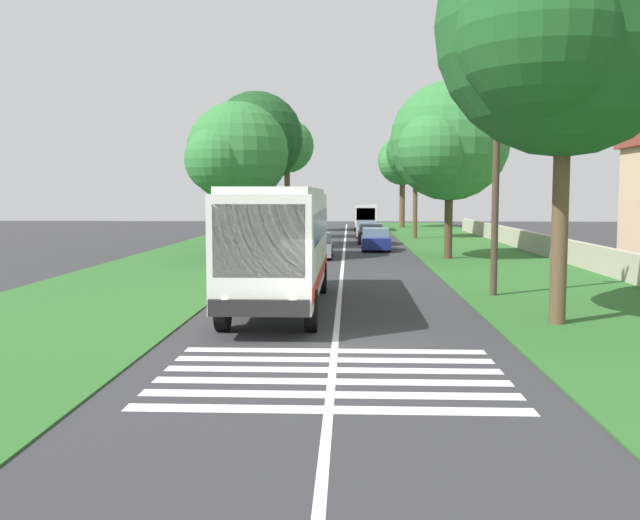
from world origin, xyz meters
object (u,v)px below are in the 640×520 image
trailing_car_3 (367,230)px  roadside_tree_right_0 (414,154)px  utility_pole (496,183)px  roadside_tree_left_1 (263,138)px  trailing_car_1 (375,240)px  roadside_tree_left_2 (255,141)px  roadside_tree_right_3 (559,32)px  coach_bus (281,239)px  roadside_tree_right_1 (447,145)px  trailing_car_2 (370,234)px  trailing_minibus_0 (365,215)px  trailing_car_0 (317,246)px  roadside_tree_left_0 (236,156)px  roadside_tree_left_3 (285,148)px  roadside_tree_right_2 (401,162)px

trailing_car_3 → roadside_tree_right_0: (-0.99, -3.75, 6.16)m
utility_pole → roadside_tree_left_1: bearing=20.6°
trailing_car_1 → trailing_car_3: 13.61m
roadside_tree_left_2 → roadside_tree_right_3: (-27.13, -11.63, 0.81)m
coach_bus → trailing_car_1: coach_bus is taller
coach_bus → roadside_tree_right_1: 19.55m
trailing_car_2 → trailing_minibus_0: (18.60, -0.02, 0.88)m
trailing_car_3 → roadside_tree_left_2: 15.97m
trailing_car_0 → trailing_minibus_0: 31.29m
roadside_tree_left_0 → utility_pole: (-13.38, -11.12, -1.63)m
trailing_car_2 → roadside_tree_left_1: size_ratio=0.42×
trailing_car_0 → roadside_tree_left_0: (-1.64, 4.25, 4.92)m
trailing_car_2 → roadside_tree_left_2: 11.55m
roadside_tree_left_3 → roadside_tree_right_2: (9.04, -11.62, -0.94)m
trailing_car_0 → coach_bus: bearing=179.1°
trailing_car_3 → roadside_tree_left_0: bearing=160.1°
roadside_tree_left_2 → roadside_tree_right_1: size_ratio=1.05×
utility_pole → trailing_car_0: bearing=24.6°
roadside_tree_left_1 → roadside_tree_left_0: bearing=-177.8°
roadside_tree_right_2 → utility_pole: bearing=179.5°
coach_bus → trailing_minibus_0: coach_bus is taller
trailing_minibus_0 → utility_pole: (-46.12, -3.49, 2.41)m
roadside_tree_right_3 → trailing_car_2: bearing=6.9°
roadside_tree_right_0 → roadside_tree_right_1: 18.45m
coach_bus → roadside_tree_left_2: roadside_tree_left_2 is taller
trailing_minibus_0 → roadside_tree_right_3: bearing=-175.6°
roadside_tree_right_2 → utility_pole: (-52.57, 0.46, -3.08)m
trailing_car_0 → roadside_tree_left_3: 29.74m
roadside_tree_left_1 → trailing_minibus_0: bearing=-29.7°
roadside_tree_right_2 → roadside_tree_right_3: size_ratio=0.86×
roadside_tree_right_1 → trailing_car_3: bearing=11.2°
roadside_tree_left_0 → roadside_tree_right_2: (39.19, -11.59, 1.44)m
coach_bus → roadside_tree_left_1: roadside_tree_left_1 is taller
trailing_car_3 → trailing_minibus_0: size_ratio=0.72×
coach_bus → utility_pole: size_ratio=1.48×
trailing_car_1 → roadside_tree_right_2: bearing=-6.8°
roadside_tree_right_3 → roadside_tree_left_1: bearing=18.4°
trailing_car_0 → trailing_car_3: same height
roadside_tree_left_3 → trailing_minibus_0: bearing=-71.4°
trailing_car_0 → trailing_car_3: 19.46m
roadside_tree_left_2 → roadside_tree_right_3: size_ratio=0.89×
roadside_tree_left_0 → roadside_tree_right_1: bearing=-83.0°
trailing_car_2 → roadside_tree_right_3: size_ratio=0.38×
roadside_tree_left_3 → roadside_tree_right_0: roadside_tree_left_3 is taller
trailing_car_2 → roadside_tree_right_1: size_ratio=0.45×
trailing_car_3 → roadside_tree_left_2: size_ratio=0.43×
roadside_tree_right_1 → trailing_minibus_0: bearing=6.8°
roadside_tree_left_1 → roadside_tree_left_3: 12.07m
trailing_car_2 → roadside_tree_left_3: bearing=25.5°
trailing_car_3 → roadside_tree_right_1: bearing=-168.8°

